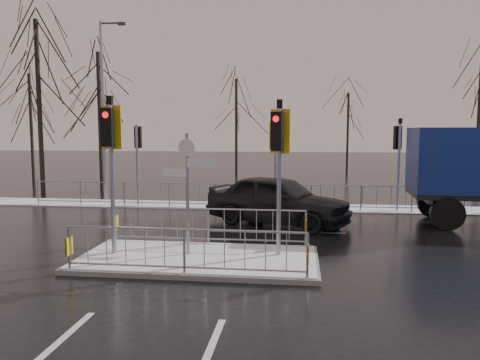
# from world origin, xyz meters

# --- Properties ---
(ground) EXTENTS (120.00, 120.00, 0.00)m
(ground) POSITION_xyz_m (0.00, 0.00, 0.00)
(ground) COLOR black
(ground) RESTS_ON ground
(snow_verge) EXTENTS (30.00, 2.00, 0.04)m
(snow_verge) POSITION_xyz_m (0.00, 8.60, 0.02)
(snow_verge) COLOR white
(snow_verge) RESTS_ON ground
(lane_markings) EXTENTS (8.00, 11.38, 0.01)m
(lane_markings) POSITION_xyz_m (0.00, -0.33, 0.00)
(lane_markings) COLOR silver
(lane_markings) RESTS_ON ground
(traffic_island) EXTENTS (6.00, 3.04, 4.15)m
(traffic_island) POSITION_xyz_m (-0.01, 0.01, 0.39)
(traffic_island) COLOR #60605B
(traffic_island) RESTS_ON ground
(far_kerb_fixtures) EXTENTS (18.00, 0.65, 3.83)m
(far_kerb_fixtures) POSITION_xyz_m (0.29, 8.09, 1.02)
(far_kerb_fixtures) COLOR gray
(far_kerb_fixtures) RESTS_ON ground
(car_far_lane) EXTENTS (5.50, 3.95, 1.74)m
(car_far_lane) POSITION_xyz_m (1.77, 4.98, 0.87)
(car_far_lane) COLOR black
(car_far_lane) RESTS_ON ground
(flatbed_truck) EXTENTS (7.46, 3.13, 3.39)m
(flatbed_truck) POSITION_xyz_m (8.60, 5.79, 1.80)
(flatbed_truck) COLOR black
(flatbed_truck) RESTS_ON ground
(tree_near_a) EXTENTS (4.75, 4.75, 8.97)m
(tree_near_a) POSITION_xyz_m (-10.50, 11.00, 6.11)
(tree_near_a) COLOR black
(tree_near_a) RESTS_ON ground
(tree_near_b) EXTENTS (4.00, 4.00, 7.55)m
(tree_near_b) POSITION_xyz_m (-8.00, 12.50, 5.15)
(tree_near_b) COLOR black
(tree_near_b) RESTS_ON ground
(tree_near_c) EXTENTS (3.50, 3.50, 6.61)m
(tree_near_c) POSITION_xyz_m (-12.50, 13.50, 4.50)
(tree_near_c) COLOR black
(tree_near_c) RESTS_ON ground
(tree_far_a) EXTENTS (3.75, 3.75, 7.08)m
(tree_far_a) POSITION_xyz_m (-2.00, 22.00, 4.82)
(tree_far_a) COLOR black
(tree_far_a) RESTS_ON ground
(tree_far_b) EXTENTS (3.25, 3.25, 6.14)m
(tree_far_b) POSITION_xyz_m (6.00, 24.00, 4.18)
(tree_far_b) COLOR black
(tree_far_b) RESTS_ON ground
(tree_far_c) EXTENTS (4.00, 4.00, 7.55)m
(tree_far_c) POSITION_xyz_m (14.00, 21.00, 5.15)
(tree_far_c) COLOR black
(tree_far_c) RESTS_ON ground
(street_lamp_left) EXTENTS (1.25, 0.18, 8.20)m
(street_lamp_left) POSITION_xyz_m (-6.43, 9.50, 4.49)
(street_lamp_left) COLOR gray
(street_lamp_left) RESTS_ON ground
(pylon_wires) EXTENTS (70.00, 2.38, 19.97)m
(pylon_wires) POSITION_xyz_m (16.88, 30.00, 11.03)
(pylon_wires) COLOR #2D3033
(pylon_wires) RESTS_ON ground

